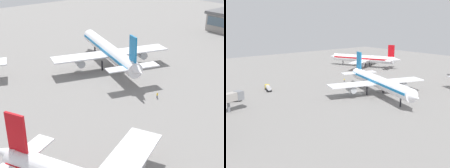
% 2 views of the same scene
% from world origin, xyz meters
% --- Properties ---
extents(ground, '(288.00, 288.00, 0.00)m').
position_xyz_m(ground, '(0.00, 0.00, 0.00)').
color(ground, gray).
extents(airplane_at_gate, '(51.61, 42.32, 16.11)m').
position_xyz_m(airplane_at_gate, '(8.47, 3.63, 5.86)').
color(airplane_at_gate, white).
rests_on(airplane_at_gate, ground).
extents(ground_crew_worker, '(0.46, 0.57, 1.67)m').
position_xyz_m(ground_crew_worker, '(-20.82, 9.61, 0.85)').
color(ground_crew_worker, '#1E2338').
rests_on(ground_crew_worker, ground).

